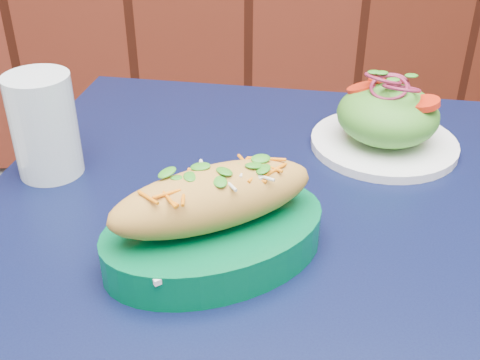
{
  "coord_description": "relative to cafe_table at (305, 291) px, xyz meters",
  "views": [
    {
      "loc": [
        -0.56,
        0.98,
        1.15
      ],
      "look_at": [
        -0.52,
        1.53,
        0.81
      ],
      "focal_mm": 45.0,
      "sensor_mm": 36.0,
      "label": 1
    }
  ],
  "objects": [
    {
      "name": "salad_plate",
      "position": [
        0.14,
        0.19,
        0.13
      ],
      "size": [
        0.2,
        0.2,
        0.11
      ],
      "rotation": [
        0.0,
        0.0,
        -0.33
      ],
      "color": "white",
      "rests_on": "cafe_table"
    },
    {
      "name": "banh_mi_basket",
      "position": [
        -0.11,
        -0.03,
        0.13
      ],
      "size": [
        0.28,
        0.23,
        0.11
      ],
      "rotation": [
        0.0,
        0.0,
        0.38
      ],
      "color": "#005D32",
      "rests_on": "cafe_table"
    },
    {
      "name": "water_glass",
      "position": [
        -0.31,
        0.15,
        0.15
      ],
      "size": [
        0.08,
        0.08,
        0.13
      ],
      "primitive_type": "cylinder",
      "color": "silver",
      "rests_on": "cafe_table"
    },
    {
      "name": "cafe_table",
      "position": [
        0.0,
        0.0,
        0.0
      ],
      "size": [
        0.97,
        0.97,
        0.75
      ],
      "rotation": [
        0.0,
        0.0,
        -0.24
      ],
      "color": "black",
      "rests_on": "ground"
    }
  ]
}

